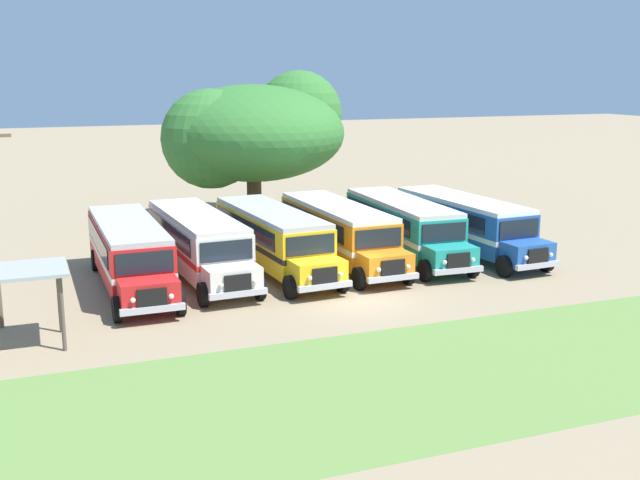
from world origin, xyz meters
name	(u,v)px	position (x,y,z in m)	size (l,w,h in m)	color
ground_plane	(359,300)	(0.00, 0.00, 0.00)	(220.00, 220.00, 0.00)	#937F60
foreground_grass_strip	(466,370)	(0.00, -8.22, 0.00)	(80.00, 8.90, 0.01)	olive
parked_bus_slot_0	(129,251)	(-8.48, 5.54, 1.58)	(2.72, 10.85, 2.82)	red
parked_bus_slot_1	(199,241)	(-5.25, 6.34, 1.58)	(3.12, 10.90, 2.82)	silver
parked_bus_slot_2	(273,236)	(-1.74, 6.09, 1.58)	(3.25, 10.92, 2.82)	yellow
parked_bus_slot_3	(339,230)	(1.70, 6.26, 1.58)	(2.83, 10.86, 2.82)	orange
parked_bus_slot_4	(404,225)	(5.29, 6.34, 1.58)	(3.08, 10.89, 2.82)	teal
parked_bus_slot_5	(465,222)	(8.56, 5.81, 1.58)	(3.15, 10.90, 2.82)	#23519E
broad_shade_tree	(251,130)	(0.73, 18.02, 5.65)	(12.03, 12.33, 9.30)	brown
waiting_shelter	(11,277)	(-13.16, -0.78, 2.45)	(3.60, 2.60, 2.72)	brown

